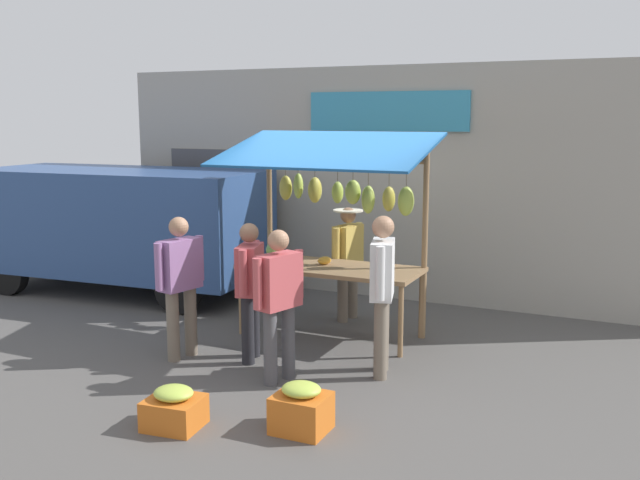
# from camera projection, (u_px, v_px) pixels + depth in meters

# --- Properties ---
(ground_plane) EXTENTS (40.00, 40.00, 0.00)m
(ground_plane) POSITION_uv_depth(u_px,v_px,m) (330.00, 336.00, 8.86)
(ground_plane) COLOR #514F4C
(street_backdrop) EXTENTS (9.00, 0.30, 3.40)m
(street_backdrop) POSITION_uv_depth(u_px,v_px,m) (388.00, 184.00, 10.55)
(street_backdrop) COLOR #9E998E
(street_backdrop) RESTS_ON ground
(market_stall) EXTENTS (2.50, 1.46, 2.50)m
(market_stall) POSITION_uv_depth(u_px,v_px,m) (332.00, 210.00, 8.65)
(market_stall) COLOR olive
(market_stall) RESTS_ON ground
(vendor_with_sunhat) EXTENTS (0.39, 0.65, 1.51)m
(vendor_with_sunhat) POSITION_uv_depth(u_px,v_px,m) (348.00, 255.00, 9.41)
(vendor_with_sunhat) COLOR #726656
(vendor_with_sunhat) RESTS_ON ground
(shopper_with_shopping_bag) EXTENTS (0.34, 0.65, 1.54)m
(shopper_with_shopping_bag) POSITION_uv_depth(u_px,v_px,m) (250.00, 283.00, 7.83)
(shopper_with_shopping_bag) COLOR #232328
(shopper_with_shopping_bag) RESTS_ON ground
(shopper_in_grey_tee) EXTENTS (0.31, 0.68, 1.60)m
(shopper_in_grey_tee) POSITION_uv_depth(u_px,v_px,m) (180.00, 278.00, 7.90)
(shopper_in_grey_tee) COLOR #726656
(shopper_in_grey_tee) RESTS_ON ground
(shopper_in_striped_shirt) EXTENTS (0.34, 0.66, 1.57)m
(shopper_in_striped_shirt) POSITION_uv_depth(u_px,v_px,m) (279.00, 296.00, 7.19)
(shopper_in_striped_shirt) COLOR #4C4C51
(shopper_in_striped_shirt) RESTS_ON ground
(shopper_with_ponytail) EXTENTS (0.35, 0.69, 1.69)m
(shopper_with_ponytail) POSITION_uv_depth(u_px,v_px,m) (382.00, 283.00, 7.37)
(shopper_with_ponytail) COLOR #726656
(shopper_with_ponytail) RESTS_ON ground
(parked_van) EXTENTS (4.52, 2.17, 1.88)m
(parked_van) POSITION_uv_depth(u_px,v_px,m) (113.00, 219.00, 11.02)
(parked_van) COLOR #2D4C84
(parked_van) RESTS_ON ground
(produce_crate_near) EXTENTS (0.51, 0.47, 0.37)m
(produce_crate_near) POSITION_uv_depth(u_px,v_px,m) (174.00, 409.00, 6.22)
(produce_crate_near) COLOR #D1661E
(produce_crate_near) RESTS_ON ground
(produce_crate_side) EXTENTS (0.46, 0.41, 0.44)m
(produce_crate_side) POSITION_uv_depth(u_px,v_px,m) (301.00, 409.00, 6.14)
(produce_crate_side) COLOR #D1661E
(produce_crate_side) RESTS_ON ground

